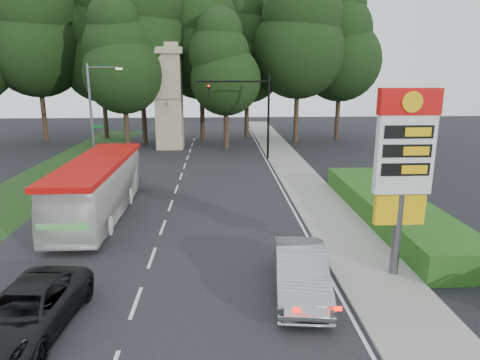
{
  "coord_description": "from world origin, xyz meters",
  "views": [
    {
      "loc": [
        2.79,
        -12.24,
        7.36
      ],
      "look_at": [
        3.8,
        8.12,
        2.2
      ],
      "focal_mm": 32.0,
      "sensor_mm": 36.0,
      "label": 1
    }
  ],
  "objects_px": {
    "streetlight_signs": "(94,110)",
    "transit_bus": "(98,189)",
    "suv_charcoal": "(26,311)",
    "gas_station_pylon": "(404,159)",
    "monument": "(169,96)",
    "sedan_silver": "(301,272)",
    "traffic_signal_mast": "(253,105)"
  },
  "relations": [
    {
      "from": "gas_station_pylon",
      "to": "traffic_signal_mast",
      "type": "relative_size",
      "value": 0.95
    },
    {
      "from": "transit_bus",
      "to": "suv_charcoal",
      "type": "xyz_separation_m",
      "value": [
        0.7,
        -10.47,
        -0.79
      ]
    },
    {
      "from": "gas_station_pylon",
      "to": "streetlight_signs",
      "type": "bearing_deg",
      "value": 128.96
    },
    {
      "from": "gas_station_pylon",
      "to": "transit_bus",
      "type": "xyz_separation_m",
      "value": [
        -12.7,
        7.49,
        -2.96
      ]
    },
    {
      "from": "traffic_signal_mast",
      "to": "sedan_silver",
      "type": "bearing_deg",
      "value": -90.45
    },
    {
      "from": "gas_station_pylon",
      "to": "monument",
      "type": "bearing_deg",
      "value": 111.8
    },
    {
      "from": "streetlight_signs",
      "to": "transit_bus",
      "type": "relative_size",
      "value": 0.75
    },
    {
      "from": "streetlight_signs",
      "to": "suv_charcoal",
      "type": "distance_m",
      "value": 23.67
    },
    {
      "from": "transit_bus",
      "to": "suv_charcoal",
      "type": "distance_m",
      "value": 10.52
    },
    {
      "from": "transit_bus",
      "to": "suv_charcoal",
      "type": "height_order",
      "value": "transit_bus"
    },
    {
      "from": "sedan_silver",
      "to": "suv_charcoal",
      "type": "xyz_separation_m",
      "value": [
        -8.3,
        -1.85,
        -0.1
      ]
    },
    {
      "from": "monument",
      "to": "transit_bus",
      "type": "bearing_deg",
      "value": -94.18
    },
    {
      "from": "gas_station_pylon",
      "to": "suv_charcoal",
      "type": "bearing_deg",
      "value": -166.06
    },
    {
      "from": "streetlight_signs",
      "to": "monument",
      "type": "distance_m",
      "value": 9.44
    },
    {
      "from": "gas_station_pylon",
      "to": "sedan_silver",
      "type": "xyz_separation_m",
      "value": [
        -3.7,
        -1.13,
        -3.65
      ]
    },
    {
      "from": "streetlight_signs",
      "to": "monument",
      "type": "xyz_separation_m",
      "value": [
        4.99,
        7.99,
        0.67
      ]
    },
    {
      "from": "suv_charcoal",
      "to": "streetlight_signs",
      "type": "bearing_deg",
      "value": 105.07
    },
    {
      "from": "traffic_signal_mast",
      "to": "monument",
      "type": "height_order",
      "value": "monument"
    },
    {
      "from": "traffic_signal_mast",
      "to": "sedan_silver",
      "type": "relative_size",
      "value": 1.49
    },
    {
      "from": "monument",
      "to": "sedan_silver",
      "type": "height_order",
      "value": "monument"
    },
    {
      "from": "gas_station_pylon",
      "to": "transit_bus",
      "type": "height_order",
      "value": "gas_station_pylon"
    },
    {
      "from": "streetlight_signs",
      "to": "transit_bus",
      "type": "bearing_deg",
      "value": -74.44
    },
    {
      "from": "gas_station_pylon",
      "to": "streetlight_signs",
      "type": "relative_size",
      "value": 0.86
    },
    {
      "from": "traffic_signal_mast",
      "to": "suv_charcoal",
      "type": "distance_m",
      "value": 26.68
    },
    {
      "from": "streetlight_signs",
      "to": "suv_charcoal",
      "type": "height_order",
      "value": "streetlight_signs"
    },
    {
      "from": "streetlight_signs",
      "to": "transit_bus",
      "type": "xyz_separation_m",
      "value": [
        3.49,
        -12.53,
        -2.95
      ]
    },
    {
      "from": "streetlight_signs",
      "to": "monument",
      "type": "relative_size",
      "value": 0.8
    },
    {
      "from": "suv_charcoal",
      "to": "gas_station_pylon",
      "type": "bearing_deg",
      "value": 18.69
    },
    {
      "from": "monument",
      "to": "streetlight_signs",
      "type": "bearing_deg",
      "value": -121.97
    },
    {
      "from": "transit_bus",
      "to": "suv_charcoal",
      "type": "relative_size",
      "value": 2.13
    },
    {
      "from": "gas_station_pylon",
      "to": "streetlight_signs",
      "type": "distance_m",
      "value": 25.74
    },
    {
      "from": "gas_station_pylon",
      "to": "transit_bus",
      "type": "bearing_deg",
      "value": 149.48
    }
  ]
}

